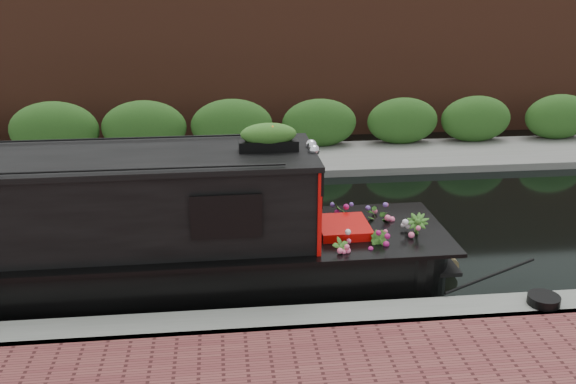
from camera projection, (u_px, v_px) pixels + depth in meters
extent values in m
plane|color=black|center=(236.00, 235.00, 11.44)|extent=(80.00, 80.00, 0.00)
cube|color=slate|center=(244.00, 336.00, 8.35)|extent=(40.00, 0.60, 0.50)
cube|color=slate|center=(230.00, 165.00, 15.37)|extent=(40.00, 2.40, 0.34)
cube|color=#254E1A|center=(229.00, 154.00, 16.21)|extent=(40.00, 1.10, 2.80)
cube|color=#542A1C|center=(227.00, 133.00, 18.17)|extent=(40.00, 1.00, 8.00)
cube|color=black|center=(2.00, 208.00, 8.97)|extent=(8.72, 1.73, 1.28)
cube|color=#BA0A07|center=(311.00, 196.00, 9.42)|extent=(0.07, 1.66, 1.28)
cube|color=black|center=(226.00, 217.00, 8.48)|extent=(0.85, 0.04, 0.52)
cube|color=#BA0A07|center=(343.00, 238.00, 9.71)|extent=(0.76, 0.86, 0.47)
sphere|color=silver|center=(314.00, 150.00, 9.05)|extent=(0.17, 0.17, 0.17)
sphere|color=silver|center=(311.00, 145.00, 9.29)|extent=(0.17, 0.17, 0.17)
cube|color=black|center=(269.00, 146.00, 9.09)|extent=(0.84, 0.23, 0.15)
ellipsoid|color=orange|center=(268.00, 133.00, 9.03)|extent=(0.93, 0.25, 0.23)
imported|color=#366A23|center=(341.00, 256.00, 9.04)|extent=(0.34, 0.30, 0.53)
imported|color=#366A23|center=(380.00, 250.00, 9.23)|extent=(0.38, 0.37, 0.54)
imported|color=#366A23|center=(380.00, 224.00, 10.17)|extent=(0.57, 0.55, 0.49)
imported|color=#366A23|center=(415.00, 235.00, 9.59)|extent=(0.50, 0.50, 0.64)
imported|color=#366A23|center=(338.00, 218.00, 10.32)|extent=(0.24, 0.33, 0.58)
cylinder|color=olive|center=(447.00, 263.00, 10.05)|extent=(0.29, 0.32, 0.29)
cylinder|color=black|center=(544.00, 300.00, 8.63)|extent=(0.43, 0.43, 0.12)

